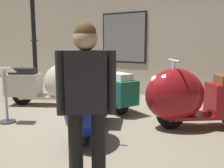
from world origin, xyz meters
name	(u,v)px	position (x,y,z in m)	size (l,w,h in m)	color
ground_plane	(66,133)	(0.00, 0.00, 0.00)	(60.00, 60.00, 0.00)	gray
showroom_back_wall	(156,34)	(0.00, 3.39, 1.60)	(18.00, 0.24, 3.20)	#BCB29E
scooter_0	(52,84)	(-1.46, 1.16, 0.49)	(1.78, 1.25, 1.07)	black
scooter_1	(103,85)	(-0.44, 1.65, 0.47)	(1.73, 1.15, 1.03)	black
scooter_2	(89,106)	(0.37, 0.09, 0.46)	(1.13, 1.69, 1.01)	black
scooter_3	(192,97)	(1.54, 1.28, 0.51)	(1.76, 1.52, 1.11)	black
lamppost	(34,41)	(-2.58, 1.69, 1.41)	(0.28, 0.28, 2.69)	black
visitor_1	(86,98)	(1.23, -1.06, 0.89)	(0.44, 0.38, 1.54)	black
info_stanchion	(6,100)	(-1.23, -0.14, 0.40)	(0.39, 0.35, 0.98)	#333338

